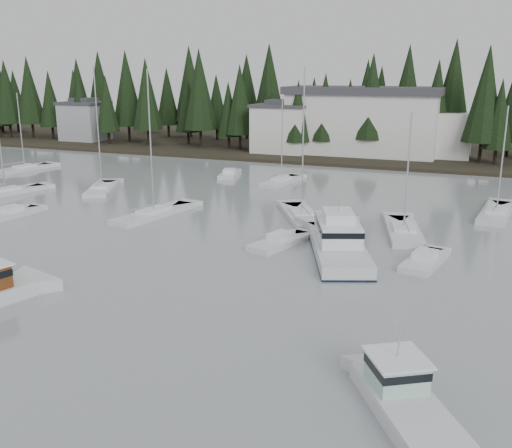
% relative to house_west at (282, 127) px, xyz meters
% --- Properties ---
extents(far_shore_land, '(240.00, 54.00, 1.00)m').
position_rel_house_west_xyz_m(far_shore_land, '(18.00, 18.00, -4.65)').
color(far_shore_land, black).
rests_on(far_shore_land, ground).
extents(conifer_treeline, '(200.00, 22.00, 20.00)m').
position_rel_house_west_xyz_m(conifer_treeline, '(18.00, 7.00, -4.65)').
color(conifer_treeline, black).
rests_on(conifer_treeline, ground).
extents(house_west, '(9.54, 7.42, 8.75)m').
position_rel_house_west_xyz_m(house_west, '(0.00, 0.00, 0.00)').
color(house_west, silver).
rests_on(house_west, ground).
extents(house_far_west, '(8.48, 7.42, 8.25)m').
position_rel_house_west_xyz_m(house_far_west, '(-42.00, 2.00, -0.25)').
color(house_far_west, '#999EA0').
rests_on(house_far_west, ground).
extents(harbor_inn, '(29.50, 11.50, 10.90)m').
position_rel_house_west_xyz_m(harbor_inn, '(15.04, 3.34, 1.12)').
color(harbor_inn, silver).
rests_on(harbor_inn, ground).
extents(cabin_cruiser_center, '(7.88, 12.70, 5.22)m').
position_rel_house_west_xyz_m(cabin_cruiser_center, '(21.93, -49.62, -3.87)').
color(cabin_cruiser_center, silver).
rests_on(cabin_cruiser_center, ground).
extents(lobster_boat_teal, '(6.10, 7.66, 4.12)m').
position_rel_house_west_xyz_m(lobster_boat_teal, '(29.80, -69.87, -4.16)').
color(lobster_boat_teal, silver).
rests_on(lobster_boat_teal, ground).
extents(sailboat_0, '(3.82, 10.04, 11.29)m').
position_rel_house_west_xyz_m(sailboat_0, '(33.67, -31.71, -4.60)').
color(sailboat_0, silver).
rests_on(sailboat_0, ground).
extents(sailboat_1, '(7.19, 9.81, 14.86)m').
position_rel_house_west_xyz_m(sailboat_1, '(15.94, -39.88, -4.57)').
color(sailboat_1, silver).
rests_on(sailboat_1, ground).
extents(sailboat_2, '(3.94, 8.73, 11.48)m').
position_rel_house_west_xyz_m(sailboat_2, '(-29.48, -28.24, -4.59)').
color(sailboat_2, silver).
rests_on(sailboat_2, ground).
extents(sailboat_3, '(4.31, 10.35, 14.66)m').
position_rel_house_west_xyz_m(sailboat_3, '(2.09, -44.52, -4.57)').
color(sailboat_3, silver).
rests_on(sailboat_3, ground).
extents(sailboat_6, '(5.93, 8.87, 14.97)m').
position_rel_house_west_xyz_m(sailboat_6, '(-10.18, -36.21, -4.56)').
color(sailboat_6, silver).
rests_on(sailboat_6, ground).
extents(sailboat_9, '(4.89, 9.79, 11.13)m').
position_rel_house_west_xyz_m(sailboat_9, '(25.97, -41.83, -4.60)').
color(sailboat_9, silver).
rests_on(sailboat_9, ground).
extents(sailboat_10, '(5.12, 9.63, 14.07)m').
position_rel_house_west_xyz_m(sailboat_10, '(-19.43, -42.06, -4.57)').
color(sailboat_10, silver).
rests_on(sailboat_10, ground).
extents(sailboat_11, '(3.62, 8.30, 11.47)m').
position_rel_house_west_xyz_m(sailboat_11, '(8.24, -23.73, -4.59)').
color(sailboat_11, silver).
rests_on(sailboat_11, ground).
extents(runabout_0, '(2.82, 6.12, 1.42)m').
position_rel_house_west_xyz_m(runabout_0, '(-10.97, -49.76, -4.52)').
color(runabout_0, silver).
rests_on(runabout_0, ground).
extents(runabout_1, '(3.28, 6.26, 1.42)m').
position_rel_house_west_xyz_m(runabout_1, '(28.56, -49.66, -4.52)').
color(runabout_1, silver).
rests_on(runabout_1, ground).
extents(runabout_3, '(3.40, 5.94, 1.42)m').
position_rel_house_west_xyz_m(runabout_3, '(0.04, -21.72, -4.52)').
color(runabout_3, silver).
rests_on(runabout_3, ground).
extents(runabout_4, '(4.04, 6.86, 1.42)m').
position_rel_house_west_xyz_m(runabout_4, '(16.95, -48.99, -4.52)').
color(runabout_4, silver).
rests_on(runabout_4, ground).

